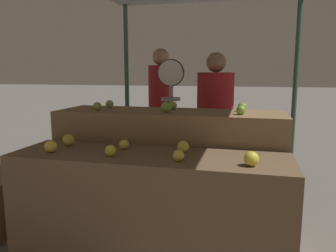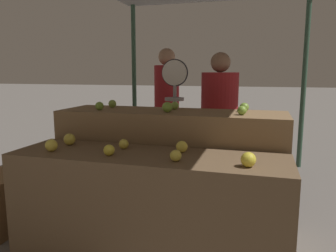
{
  "view_description": "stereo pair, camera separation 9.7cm",
  "coord_description": "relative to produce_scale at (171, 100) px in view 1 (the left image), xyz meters",
  "views": [
    {
      "loc": [
        0.64,
        -2.06,
        1.4
      ],
      "look_at": [
        0.06,
        0.3,
        0.99
      ],
      "focal_mm": 35.0,
      "sensor_mm": 36.0,
      "label": 1
    },
    {
      "loc": [
        0.73,
        -2.04,
        1.4
      ],
      "look_at": [
        0.06,
        0.3,
        0.99
      ],
      "focal_mm": 35.0,
      "sensor_mm": 36.0,
      "label": 2
    }
  ],
  "objects": [
    {
      "name": "display_counter_front",
      "position": [
        0.14,
        -1.24,
        -0.69
      ],
      "size": [
        1.9,
        0.55,
        0.84
      ],
      "primitive_type": "cube",
      "color": "brown",
      "rests_on": "ground_plane"
    },
    {
      "name": "display_counter_back",
      "position": [
        0.14,
        -0.64,
        -0.57
      ],
      "size": [
        1.9,
        0.55,
        1.07
      ],
      "primitive_type": "cube",
      "color": "olive",
      "rests_on": "ground_plane"
    },
    {
      "name": "apple_front_0",
      "position": [
        -0.54,
        -1.35,
        -0.22
      ],
      "size": [
        0.09,
        0.09,
        0.09
      ],
      "primitive_type": "sphere",
      "color": "yellow",
      "rests_on": "display_counter_front"
    },
    {
      "name": "apple_front_1",
      "position": [
        -0.09,
        -1.34,
        -0.23
      ],
      "size": [
        0.08,
        0.08,
        0.08
      ],
      "primitive_type": "sphere",
      "color": "gold",
      "rests_on": "display_counter_front"
    },
    {
      "name": "apple_front_2",
      "position": [
        0.37,
        -1.36,
        -0.23
      ],
      "size": [
        0.07,
        0.07,
        0.07
      ],
      "primitive_type": "sphere",
      "color": "gold",
      "rests_on": "display_counter_front"
    },
    {
      "name": "apple_front_3",
      "position": [
        0.81,
        -1.36,
        -0.22
      ],
      "size": [
        0.09,
        0.09,
        0.09
      ],
      "primitive_type": "sphere",
      "color": "gold",
      "rests_on": "display_counter_front"
    },
    {
      "name": "apple_front_4",
      "position": [
        -0.53,
        -1.13,
        -0.22
      ],
      "size": [
        0.09,
        0.09,
        0.09
      ],
      "primitive_type": "sphere",
      "color": "gold",
      "rests_on": "display_counter_front"
    },
    {
      "name": "apple_front_5",
      "position": [
        -0.08,
        -1.14,
        -0.23
      ],
      "size": [
        0.07,
        0.07,
        0.07
      ],
      "primitive_type": "sphere",
      "color": "gold",
      "rests_on": "display_counter_front"
    },
    {
      "name": "apple_front_6",
      "position": [
        0.35,
        -1.12,
        -0.22
      ],
      "size": [
        0.08,
        0.08,
        0.08
      ],
      "primitive_type": "sphere",
      "color": "yellow",
      "rests_on": "display_counter_front"
    },
    {
      "name": "apple_back_0",
      "position": [
        -0.47,
        -0.76,
        -0.0
      ],
      "size": [
        0.07,
        0.07,
        0.07
      ],
      "primitive_type": "sphere",
      "color": "#7AA338",
      "rests_on": "display_counter_back"
    },
    {
      "name": "apple_back_1",
      "position": [
        0.14,
        -0.74,
        0.01
      ],
      "size": [
        0.09,
        0.09,
        0.09
      ],
      "primitive_type": "sphere",
      "color": "#7AA338",
      "rests_on": "display_counter_back"
    },
    {
      "name": "apple_back_2",
      "position": [
        0.73,
        -0.74,
        -0.0
      ],
      "size": [
        0.07,
        0.07,
        0.07
      ],
      "primitive_type": "sphere",
      "color": "#7AA338",
      "rests_on": "display_counter_back"
    },
    {
      "name": "apple_back_3",
      "position": [
        -0.45,
        -0.54,
        -0.0
      ],
      "size": [
        0.07,
        0.07,
        0.07
      ],
      "primitive_type": "sphere",
      "color": "#8EB247",
      "rests_on": "display_counter_back"
    },
    {
      "name": "apple_back_4",
      "position": [
        0.14,
        -0.53,
        -0.0
      ],
      "size": [
        0.07,
        0.07,
        0.07
      ],
      "primitive_type": "sphere",
      "color": "#8EB247",
      "rests_on": "display_counter_back"
    },
    {
      "name": "apple_back_5",
      "position": [
        0.74,
        -0.54,
        0.0
      ],
      "size": [
        0.08,
        0.08,
        0.08
      ],
      "primitive_type": "sphere",
      "color": "#7AA338",
      "rests_on": "display_counter_back"
    },
    {
      "name": "produce_scale",
      "position": [
        0.0,
        0.0,
        0.0
      ],
      "size": [
        0.28,
        0.2,
        1.52
      ],
      "color": "#99999E",
      "rests_on": "ground_plane"
    },
    {
      "name": "person_vendor_at_scale",
      "position": [
        0.44,
        0.23,
        -0.2
      ],
      "size": [
        0.5,
        0.5,
        1.6
      ],
      "rotation": [
        0.0,
        0.0,
        2.8
      ],
      "color": "#2D2D38",
      "rests_on": "ground_plane"
    },
    {
      "name": "person_customer_left",
      "position": [
        -0.37,
        0.97,
        -0.11
      ],
      "size": [
        0.41,
        0.41,
        1.7
      ],
      "rotation": [
        0.0,
        0.0,
        3.41
      ],
      "color": "#2D2D38",
      "rests_on": "ground_plane"
    }
  ]
}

